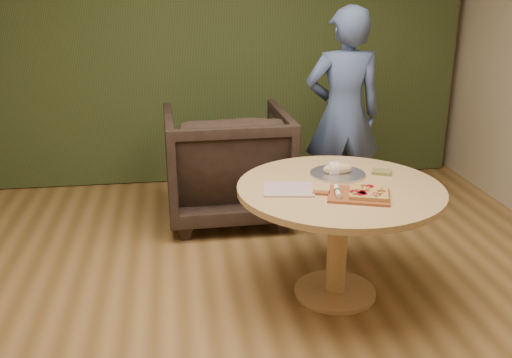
{
  "coord_description": "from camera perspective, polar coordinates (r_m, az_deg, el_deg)",
  "views": [
    {
      "loc": [
        -0.43,
        -2.68,
        1.95
      ],
      "look_at": [
        -0.0,
        0.25,
        0.9
      ],
      "focal_mm": 40.0,
      "sensor_mm": 36.0,
      "label": 1
    }
  ],
  "objects": [
    {
      "name": "curtain",
      "position": [
        5.63,
        -3.96,
        13.77
      ],
      "size": [
        4.8,
        0.14,
        2.78
      ],
      "primitive_type": "cube",
      "color": "#2A3618",
      "rests_on": "ground"
    },
    {
      "name": "serving_tray",
      "position": [
        3.72,
        8.15,
        0.5
      ],
      "size": [
        0.36,
        0.36,
        0.02
      ],
      "color": "silver",
      "rests_on": "pedestal_table"
    },
    {
      "name": "flatbread_pizza",
      "position": [
        3.37,
        11.18,
        -1.34
      ],
      "size": [
        0.28,
        0.28,
        0.04
      ],
      "rotation": [
        0.0,
        0.0,
        -0.33
      ],
      "color": "tan",
      "rests_on": "pizza_paddle"
    },
    {
      "name": "bread_roll",
      "position": [
        3.7,
        8.05,
        1.03
      ],
      "size": [
        0.19,
        0.09,
        0.09
      ],
      "color": "#D7BA83",
      "rests_on": "serving_tray"
    },
    {
      "name": "armchair",
      "position": [
        4.8,
        -2.91,
        2.06
      ],
      "size": [
        1.03,
        0.97,
        1.04
      ],
      "primitive_type": "imported",
      "rotation": [
        0.0,
        0.0,
        3.16
      ],
      "color": "black",
      "rests_on": "ground"
    },
    {
      "name": "newspaper",
      "position": [
        3.42,
        3.25,
        -1.04
      ],
      "size": [
        0.33,
        0.29,
        0.01
      ],
      "primitive_type": "cube",
      "rotation": [
        0.0,
        0.0,
        -0.15
      ],
      "color": "silver",
      "rests_on": "pedestal_table"
    },
    {
      "name": "room_shell",
      "position": [
        2.77,
        0.85,
        8.0
      ],
      "size": [
        5.04,
        6.04,
        2.84
      ],
      "color": "olive",
      "rests_on": "ground"
    },
    {
      "name": "pizza_paddle",
      "position": [
        3.37,
        10.07,
        -1.61
      ],
      "size": [
        0.47,
        0.38,
        0.01
      ],
      "rotation": [
        0.0,
        0.0,
        -0.33
      ],
      "color": "brown",
      "rests_on": "pedestal_table"
    },
    {
      "name": "pedestal_table",
      "position": [
        3.57,
        8.32,
        -2.81
      ],
      "size": [
        1.27,
        1.27,
        0.75
      ],
      "rotation": [
        0.0,
        0.0,
        -0.23
      ],
      "color": "tan",
      "rests_on": "ground"
    },
    {
      "name": "green_packet",
      "position": [
        3.8,
        12.45,
        0.7
      ],
      "size": [
        0.15,
        0.14,
        0.02
      ],
      "primitive_type": "cube",
      "rotation": [
        0.0,
        0.0,
        -0.44
      ],
      "color": "#525B29",
      "rests_on": "pedestal_table"
    },
    {
      "name": "person_standing",
      "position": [
        4.81,
        8.72,
        6.35
      ],
      "size": [
        0.66,
        0.45,
        1.76
      ],
      "primitive_type": "imported",
      "rotation": [
        0.0,
        0.0,
        3.09
      ],
      "color": "#425785",
      "rests_on": "ground"
    },
    {
      "name": "cutlery_roll",
      "position": [
        3.35,
        8.15,
        -1.2
      ],
      "size": [
        0.06,
        0.2,
        0.03
      ],
      "rotation": [
        0.0,
        0.0,
        -0.18
      ],
      "color": "beige",
      "rests_on": "pizza_paddle"
    }
  ]
}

